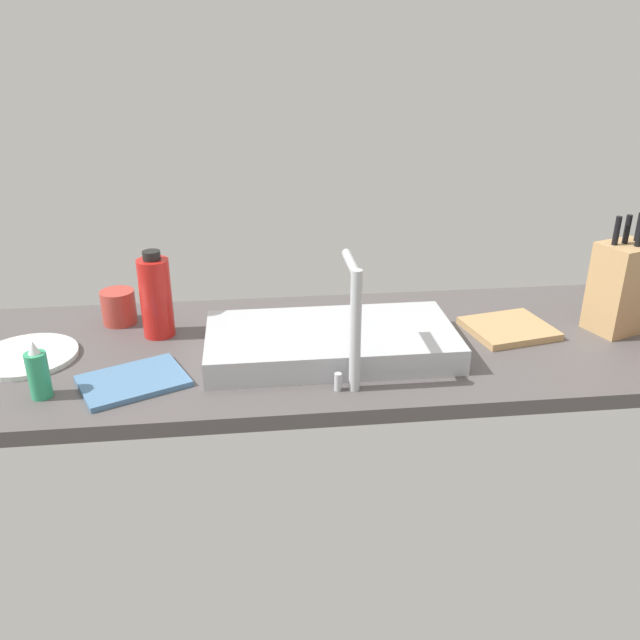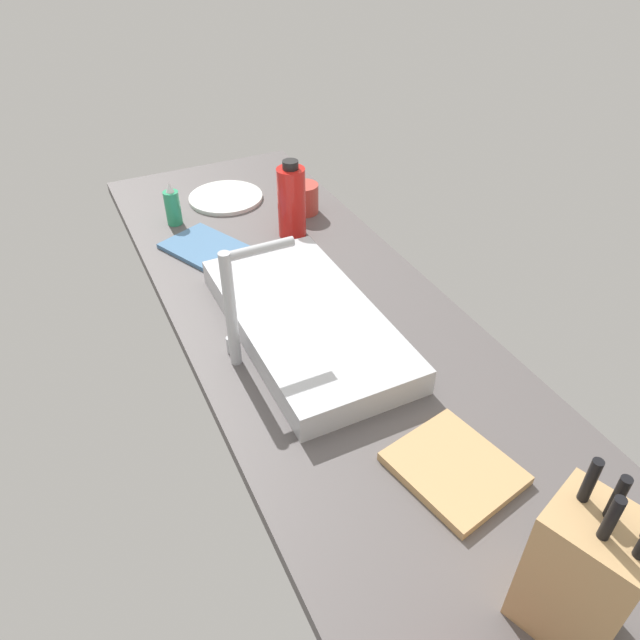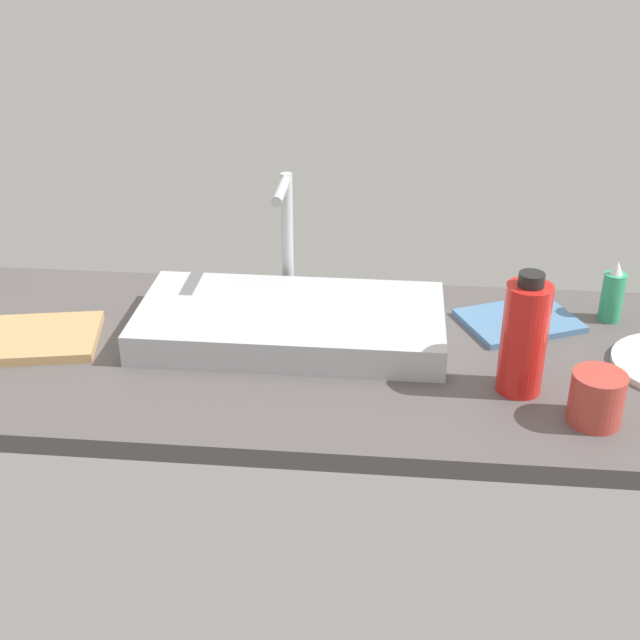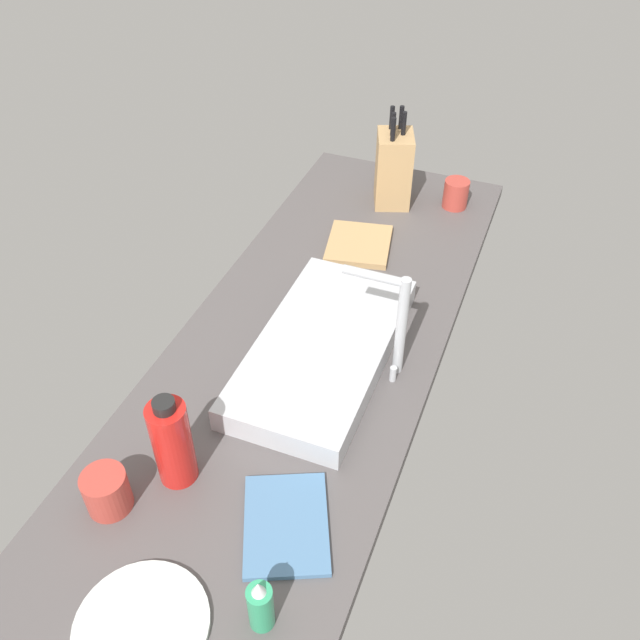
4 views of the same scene
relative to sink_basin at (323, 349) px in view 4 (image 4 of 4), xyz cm
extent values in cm
cube|color=#514C4C|center=(1.66, -5.30, -4.79)|extent=(195.76, 63.11, 3.50)
cube|color=#B7BABF|center=(0.00, 0.00, 0.00)|extent=(58.23, 29.15, 6.08)
cylinder|color=#B7BABF|center=(-2.77, 17.53, 10.44)|extent=(2.40, 2.40, 26.96)
cylinder|color=#B7BABF|center=(-2.77, 10.55, 22.92)|extent=(2.00, 13.94, 2.00)
cylinder|color=#B7BABF|center=(0.73, 17.53, -1.04)|extent=(1.60, 1.60, 4.00)
cube|color=tan|center=(-73.70, -4.92, 8.33)|extent=(15.51, 14.23, 22.73)
cylinder|color=black|center=(-76.93, -7.87, 23.20)|extent=(1.79, 1.79, 7.01)
cylinder|color=black|center=(-78.08, -4.90, 23.20)|extent=(1.79, 1.79, 7.01)
cylinder|color=black|center=(-72.92, -6.29, 23.20)|extent=(1.79, 1.79, 7.01)
cylinder|color=black|center=(-74.58, -3.51, 23.20)|extent=(1.79, 1.79, 7.01)
cylinder|color=black|center=(-69.74, -5.40, 23.20)|extent=(1.79, 1.79, 7.01)
cube|color=tan|center=(-46.51, -6.82, -2.14)|extent=(23.15, 21.31, 1.80)
cylinder|color=#2D9966|center=(62.57, 13.12, 1.98)|extent=(4.44, 4.44, 10.03)
cone|color=silver|center=(62.57, 13.12, 8.39)|extent=(2.44, 2.44, 2.80)
cylinder|color=red|center=(41.51, -15.18, 6.86)|extent=(7.79, 7.79, 19.81)
cylinder|color=black|center=(41.51, -15.18, 17.87)|extent=(4.28, 4.28, 2.20)
cylinder|color=silver|center=(70.91, -5.15, -2.44)|extent=(23.01, 23.01, 1.20)
cube|color=teal|center=(44.49, 9.69, -2.44)|extent=(26.26, 23.38, 1.20)
cylinder|color=#B23D33|center=(52.61, -23.92, 1.38)|extent=(8.74, 8.74, 8.85)
cylinder|color=#B23D33|center=(-78.24, 14.00, 1.40)|extent=(7.72, 7.72, 8.88)
camera|label=1|loc=(18.07, 137.21, 66.86)|focal=36.60mm
camera|label=2|loc=(-94.86, 42.69, 81.40)|focal=33.24mm
camera|label=3|loc=(19.21, -141.75, 75.19)|focal=47.32mm
camera|label=4|loc=(107.17, 41.00, 111.29)|focal=37.95mm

